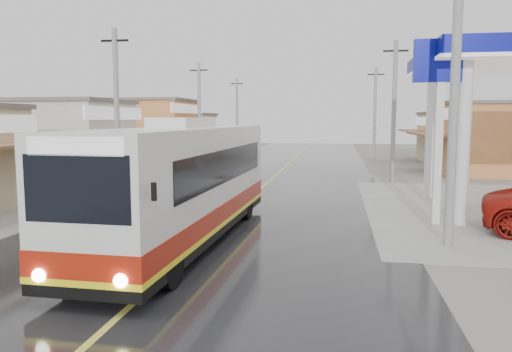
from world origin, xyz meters
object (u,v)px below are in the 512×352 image
object	(u,v)px
cyclist	(100,198)
tricycle_far	(102,168)
tricycle_near	(96,172)
second_bus	(197,152)
tyre_stack	(101,189)
coach_bus	(185,183)

from	to	relation	value
cyclist	tricycle_far	distance (m)	7.73
tricycle_near	tricycle_far	size ratio (longest dim) A/B	0.90
second_bus	tyre_stack	xyz separation A→B (m)	(-2.48, -8.34, -1.28)
cyclist	second_bus	bearing A→B (deg)	87.93
cyclist	tyre_stack	xyz separation A→B (m)	(-2.42, 4.85, -0.39)
coach_bus	tyre_stack	bearing A→B (deg)	131.12
cyclist	tricycle_near	xyz separation A→B (m)	(-2.76, 5.09, 0.39)
coach_bus	cyclist	size ratio (longest dim) A/B	6.15
cyclist	tricycle_far	xyz separation A→B (m)	(-3.36, 6.95, 0.39)
coach_bus	tricycle_near	xyz separation A→B (m)	(-7.25, 8.70, -0.73)
coach_bus	cyclist	distance (m)	5.87
coach_bus	tyre_stack	size ratio (longest dim) A/B	12.86
tricycle_far	tyre_stack	size ratio (longest dim) A/B	2.85
second_bus	tricycle_near	xyz separation A→B (m)	(-2.82, -8.11, -0.50)
tricycle_near	tricycle_far	distance (m)	1.96
second_bus	cyclist	world-z (taller)	second_bus
coach_bus	cyclist	world-z (taller)	coach_bus
tricycle_far	tyre_stack	xyz separation A→B (m)	(0.94, -2.10, -0.78)
second_bus	tricycle_far	world-z (taller)	second_bus
second_bus	tyre_stack	bearing A→B (deg)	-99.13
second_bus	tricycle_far	bearing A→B (deg)	-111.31
second_bus	tyre_stack	world-z (taller)	second_bus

